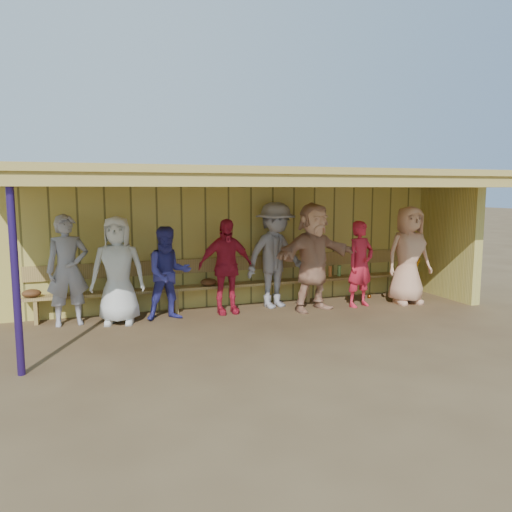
{
  "coord_description": "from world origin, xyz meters",
  "views": [
    {
      "loc": [
        -2.89,
        -7.72,
        2.2
      ],
      "look_at": [
        0.0,
        0.35,
        1.05
      ],
      "focal_mm": 35.0,
      "sensor_mm": 36.0,
      "label": 1
    }
  ],
  "objects_px": {
    "player_a": "(68,270)",
    "player_e": "(275,255)",
    "bench": "(242,278)",
    "player_b": "(118,270)",
    "player_f": "(313,257)",
    "player_h": "(408,255)",
    "player_g": "(360,264)",
    "player_d": "(226,266)",
    "player_c": "(168,273)"
  },
  "relations": [
    {
      "from": "player_a",
      "to": "player_e",
      "type": "bearing_deg",
      "value": -5.8
    },
    {
      "from": "bench",
      "to": "player_b",
      "type": "bearing_deg",
      "value": -167.57
    },
    {
      "from": "player_a",
      "to": "player_f",
      "type": "bearing_deg",
      "value": -12.08
    },
    {
      "from": "player_h",
      "to": "bench",
      "type": "xyz_separation_m",
      "value": [
        -3.08,
        0.88,
        -0.41
      ]
    },
    {
      "from": "player_e",
      "to": "player_h",
      "type": "xyz_separation_m",
      "value": [
        2.53,
        -0.57,
        -0.04
      ]
    },
    {
      "from": "player_e",
      "to": "player_g",
      "type": "distance_m",
      "value": 1.61
    },
    {
      "from": "player_g",
      "to": "player_d",
      "type": "bearing_deg",
      "value": 159.17
    },
    {
      "from": "player_c",
      "to": "player_g",
      "type": "height_order",
      "value": "player_g"
    },
    {
      "from": "player_e",
      "to": "player_h",
      "type": "relative_size",
      "value": 1.04
    },
    {
      "from": "player_g",
      "to": "player_h",
      "type": "height_order",
      "value": "player_h"
    },
    {
      "from": "player_d",
      "to": "player_f",
      "type": "height_order",
      "value": "player_f"
    },
    {
      "from": "player_d",
      "to": "bench",
      "type": "xyz_separation_m",
      "value": [
        0.45,
        0.44,
        -0.32
      ]
    },
    {
      "from": "player_a",
      "to": "bench",
      "type": "xyz_separation_m",
      "value": [
        3.08,
        0.33,
        -0.38
      ]
    },
    {
      "from": "player_a",
      "to": "player_b",
      "type": "height_order",
      "value": "player_a"
    },
    {
      "from": "player_e",
      "to": "bench",
      "type": "height_order",
      "value": "player_e"
    },
    {
      "from": "player_h",
      "to": "bench",
      "type": "relative_size",
      "value": 0.25
    },
    {
      "from": "player_a",
      "to": "player_d",
      "type": "xyz_separation_m",
      "value": [
        2.62,
        -0.1,
        -0.06
      ]
    },
    {
      "from": "player_c",
      "to": "player_g",
      "type": "bearing_deg",
      "value": -6.18
    },
    {
      "from": "player_a",
      "to": "player_c",
      "type": "xyz_separation_m",
      "value": [
        1.59,
        -0.2,
        -0.11
      ]
    },
    {
      "from": "player_c",
      "to": "player_h",
      "type": "height_order",
      "value": "player_h"
    },
    {
      "from": "player_b",
      "to": "player_d",
      "type": "xyz_separation_m",
      "value": [
        1.85,
        0.07,
        -0.04
      ]
    },
    {
      "from": "player_d",
      "to": "player_e",
      "type": "height_order",
      "value": "player_e"
    },
    {
      "from": "player_b",
      "to": "bench",
      "type": "bearing_deg",
      "value": 24.63
    },
    {
      "from": "player_f",
      "to": "player_h",
      "type": "relative_size",
      "value": 1.05
    },
    {
      "from": "player_c",
      "to": "player_f",
      "type": "relative_size",
      "value": 0.8
    },
    {
      "from": "player_c",
      "to": "player_d",
      "type": "distance_m",
      "value": 1.04
    },
    {
      "from": "player_h",
      "to": "bench",
      "type": "distance_m",
      "value": 3.23
    },
    {
      "from": "player_e",
      "to": "player_f",
      "type": "height_order",
      "value": "player_f"
    },
    {
      "from": "player_a",
      "to": "player_g",
      "type": "height_order",
      "value": "player_a"
    },
    {
      "from": "player_a",
      "to": "player_f",
      "type": "xyz_separation_m",
      "value": [
        4.18,
        -0.43,
        0.08
      ]
    },
    {
      "from": "player_f",
      "to": "player_h",
      "type": "xyz_separation_m",
      "value": [
        1.97,
        -0.12,
        -0.04
      ]
    },
    {
      "from": "bench",
      "to": "player_h",
      "type": "bearing_deg",
      "value": -15.94
    },
    {
      "from": "player_b",
      "to": "player_f",
      "type": "bearing_deg",
      "value": 7.98
    },
    {
      "from": "player_b",
      "to": "player_c",
      "type": "height_order",
      "value": "player_b"
    },
    {
      "from": "player_d",
      "to": "player_h",
      "type": "bearing_deg",
      "value": -8.57
    },
    {
      "from": "player_d",
      "to": "player_f",
      "type": "relative_size",
      "value": 0.86
    },
    {
      "from": "player_c",
      "to": "bench",
      "type": "bearing_deg",
      "value": 17.74
    },
    {
      "from": "player_c",
      "to": "player_h",
      "type": "relative_size",
      "value": 0.84
    },
    {
      "from": "player_a",
      "to": "bench",
      "type": "distance_m",
      "value": 3.12
    },
    {
      "from": "player_f",
      "to": "player_g",
      "type": "xyz_separation_m",
      "value": [
        0.97,
        -0.03,
        -0.18
      ]
    },
    {
      "from": "player_a",
      "to": "player_e",
      "type": "distance_m",
      "value": 3.62
    },
    {
      "from": "player_b",
      "to": "player_h",
      "type": "height_order",
      "value": "player_h"
    },
    {
      "from": "player_b",
      "to": "player_e",
      "type": "height_order",
      "value": "player_e"
    },
    {
      "from": "bench",
      "to": "player_c",
      "type": "bearing_deg",
      "value": -160.13
    },
    {
      "from": "player_d",
      "to": "player_b",
      "type": "bearing_deg",
      "value": -179.24
    },
    {
      "from": "player_d",
      "to": "player_a",
      "type": "bearing_deg",
      "value": 176.27
    },
    {
      "from": "player_c",
      "to": "player_e",
      "type": "relative_size",
      "value": 0.81
    },
    {
      "from": "player_f",
      "to": "player_h",
      "type": "distance_m",
      "value": 1.97
    },
    {
      "from": "player_d",
      "to": "player_h",
      "type": "relative_size",
      "value": 0.9
    },
    {
      "from": "player_h",
      "to": "bench",
      "type": "bearing_deg",
      "value": 166.5
    }
  ]
}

